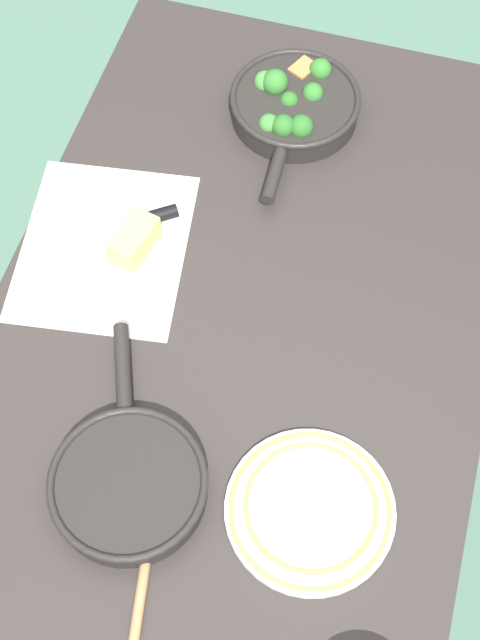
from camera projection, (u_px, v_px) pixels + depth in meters
The scene contains 9 objects.
ground_plane at pixel (240, 477), 2.08m from camera, with size 14.00×14.00×0.00m, color #476B56.
dining_table_red at pixel (240, 349), 1.50m from camera, with size 1.35×0.81×0.74m.
skillet_broccoli at pixel (294, 104), 1.62m from camera, with size 0.35×0.24×0.08m.
skillet_eggs at pixel (129, 483), 1.28m from camera, with size 0.36×0.23×0.05m.
wooden_spoon at pixel (144, 570), 1.23m from camera, with size 0.35×0.09×0.02m.
parchment_sheet at pixel (104, 247), 1.50m from camera, with size 0.37×0.32×0.00m.
grater_knife at pixel (132, 224), 1.51m from camera, with size 0.15×0.20×0.02m.
cheese_block at pixel (134, 241), 1.48m from camera, with size 0.10×0.07×0.05m.
dinner_plate_stack at pixel (310, 509), 1.27m from camera, with size 0.25×0.25×0.03m.
Camera 1 is at (-0.65, -0.19, 2.00)m, focal length 50.00 mm.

